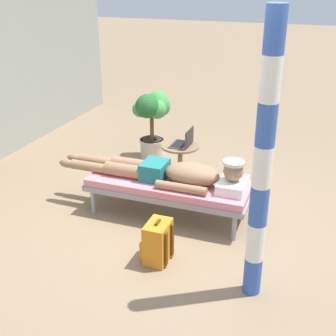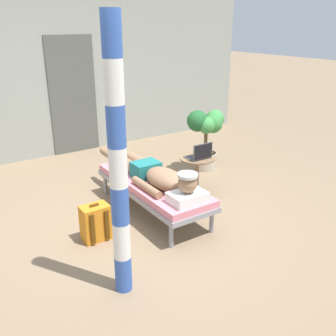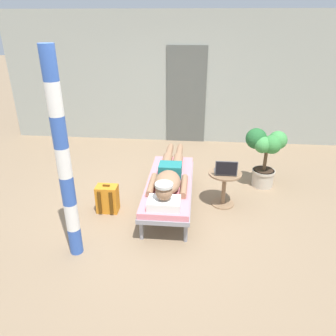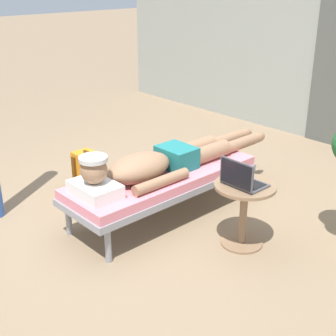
{
  "view_description": "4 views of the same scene",
  "coord_description": "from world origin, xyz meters",
  "px_view_note": "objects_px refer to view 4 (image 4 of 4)",
  "views": [
    {
      "loc": [
        -4.07,
        -1.43,
        2.54
      ],
      "look_at": [
        0.25,
        0.16,
        0.49
      ],
      "focal_mm": 48.17,
      "sensor_mm": 36.0,
      "label": 1
    },
    {
      "loc": [
        -2.14,
        -3.58,
        2.25
      ],
      "look_at": [
        0.31,
        0.07,
        0.55
      ],
      "focal_mm": 40.79,
      "sensor_mm": 36.0,
      "label": 2
    },
    {
      "loc": [
        0.47,
        -3.97,
        2.54
      ],
      "look_at": [
        0.07,
        0.24,
        0.55
      ],
      "focal_mm": 34.38,
      "sensor_mm": 36.0,
      "label": 3
    },
    {
      "loc": [
        2.92,
        -2.44,
        2.04
      ],
      "look_at": [
        0.34,
        -0.06,
        0.57
      ],
      "focal_mm": 50.62,
      "sensor_mm": 36.0,
      "label": 4
    }
  ],
  "objects_px": {
    "lounge_chair": "(163,180)",
    "laptop": "(242,179)",
    "backpack": "(89,173)",
    "person_reclining": "(160,162)",
    "side_table": "(244,204)"
  },
  "relations": [
    {
      "from": "lounge_chair",
      "to": "laptop",
      "type": "bearing_deg",
      "value": 6.3
    },
    {
      "from": "person_reclining",
      "to": "laptop",
      "type": "distance_m",
      "value": 0.8
    },
    {
      "from": "lounge_chair",
      "to": "side_table",
      "type": "relative_size",
      "value": 3.45
    },
    {
      "from": "person_reclining",
      "to": "side_table",
      "type": "height_order",
      "value": "person_reclining"
    },
    {
      "from": "person_reclining",
      "to": "backpack",
      "type": "xyz_separation_m",
      "value": [
        -0.86,
        -0.17,
        -0.32
      ]
    },
    {
      "from": "laptop",
      "to": "backpack",
      "type": "xyz_separation_m",
      "value": [
        -1.66,
        -0.29,
        -0.39
      ]
    },
    {
      "from": "person_reclining",
      "to": "laptop",
      "type": "bearing_deg",
      "value": 8.7
    },
    {
      "from": "lounge_chair",
      "to": "laptop",
      "type": "distance_m",
      "value": 0.83
    },
    {
      "from": "person_reclining",
      "to": "backpack",
      "type": "bearing_deg",
      "value": -168.97
    },
    {
      "from": "laptop",
      "to": "backpack",
      "type": "bearing_deg",
      "value": -170.08
    },
    {
      "from": "lounge_chair",
      "to": "laptop",
      "type": "relative_size",
      "value": 5.82
    },
    {
      "from": "side_table",
      "to": "laptop",
      "type": "bearing_deg",
      "value": -90.0
    },
    {
      "from": "lounge_chair",
      "to": "backpack",
      "type": "distance_m",
      "value": 0.9
    },
    {
      "from": "side_table",
      "to": "backpack",
      "type": "height_order",
      "value": "side_table"
    },
    {
      "from": "lounge_chair",
      "to": "person_reclining",
      "type": "height_order",
      "value": "person_reclining"
    }
  ]
}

